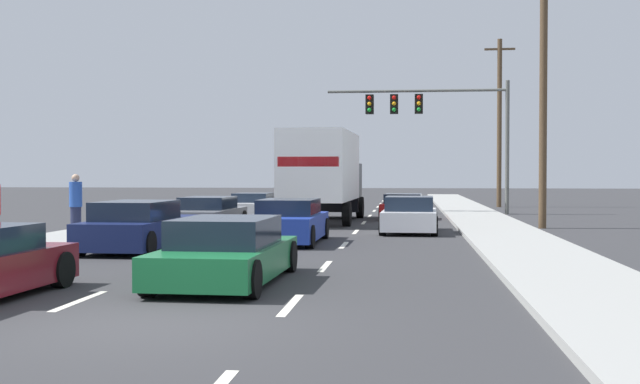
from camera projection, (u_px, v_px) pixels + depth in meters
ground_plane at (331, 218)px, 35.35m from camera, size 140.00×140.00×0.00m
sidewalk_right at (489, 225)px, 29.64m from camera, size 2.67×80.00×0.14m
sidewalk_left at (155, 222)px, 31.12m from camera, size 2.67×80.00×0.14m
lane_markings at (323, 222)px, 32.03m from camera, size 3.54×62.00×0.01m
car_silver at (254, 206)px, 35.42m from camera, size 2.04×4.12×1.13m
car_gray at (208, 215)px, 27.44m from camera, size 2.01×4.62×1.20m
car_navy at (139, 227)px, 20.55m from camera, size 2.05×4.69×1.30m
box_truck at (324, 171)px, 31.91m from camera, size 2.87×8.59×3.67m
car_blue at (289, 222)px, 22.61m from camera, size 1.95×4.34×1.28m
car_green at (227, 253)px, 14.36m from camera, size 2.07×4.63×1.21m
car_red at (403, 207)px, 34.46m from camera, size 2.08×4.12×1.12m
car_white at (410, 216)px, 26.56m from camera, size 2.00×4.12×1.24m
traffic_signal_mast at (423, 112)px, 38.57m from camera, size 8.97×0.69×6.58m
utility_pole_mid at (543, 93)px, 28.48m from camera, size 1.80×0.28×9.64m
utility_pole_far at (499, 121)px, 46.37m from camera, size 1.80×0.28×10.02m
pedestrian_mid_block at (76, 205)px, 23.59m from camera, size 0.38×0.38×1.87m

